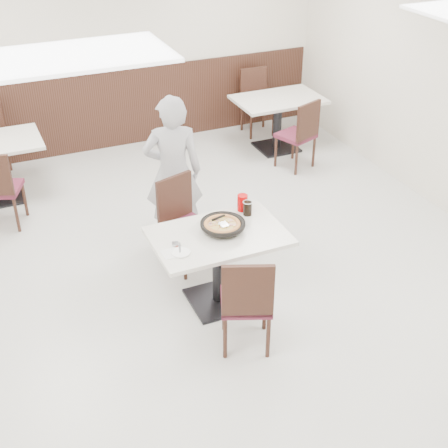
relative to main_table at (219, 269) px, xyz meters
name	(u,v)px	position (x,y,z in m)	size (l,w,h in m)	color
floor	(214,273)	(0.14, 0.44, -0.38)	(7.00, 7.00, 0.00)	#ACACA8
wall_back	(113,48)	(0.14, 3.94, 1.02)	(6.00, 0.04, 2.80)	beige
wainscot_back	(119,109)	(0.14, 3.92, 0.18)	(5.90, 0.03, 1.10)	black
fluo_panel_a	(56,58)	(-1.36, -1.06, 2.40)	(1.20, 0.60, 0.02)	white
main_table	(219,269)	(0.00, 0.00, 0.00)	(1.20, 0.80, 0.75)	white
chair_near	(246,299)	(-0.02, -0.63, 0.10)	(0.42, 0.42, 0.95)	black
chair_far	(187,225)	(-0.05, 0.68, 0.10)	(0.42, 0.42, 0.95)	black
trivet	(216,230)	(-0.01, 0.05, 0.39)	(0.12, 0.12, 0.04)	black
pizza_pan	(223,227)	(0.06, 0.04, 0.42)	(0.36, 0.36, 0.01)	black
pizza	(222,226)	(0.05, 0.03, 0.44)	(0.31, 0.31, 0.02)	#C07C3E
pizza_server	(224,224)	(0.05, 0.00, 0.47)	(0.07, 0.09, 0.00)	white
napkin	(171,253)	(-0.49, -0.12, 0.38)	(0.16, 0.16, 0.00)	silver
side_plate	(181,253)	(-0.42, -0.15, 0.38)	(0.16, 0.16, 0.01)	white
fork	(180,247)	(-0.40, -0.09, 0.39)	(0.01, 0.16, 0.00)	white
cola_glass	(248,209)	(0.39, 0.21, 0.44)	(0.08, 0.08, 0.13)	black
red_cup	(242,203)	(0.38, 0.31, 0.45)	(0.10, 0.10, 0.16)	#B70001
diner_person	(173,172)	(-0.01, 1.17, 0.46)	(0.61, 0.40, 1.67)	#A1A1A6
bg_chair_left_near	(1,187)	(-1.67, 2.29, 0.10)	(0.42, 0.42, 0.95)	black
bg_table_right	(277,124)	(2.15, 2.92, 0.00)	(1.20, 0.80, 0.75)	white
bg_chair_right_near	(296,134)	(2.09, 2.29, 0.10)	(0.42, 0.42, 0.95)	black
bg_chair_right_far	(258,103)	(2.14, 3.53, 0.10)	(0.42, 0.42, 0.95)	black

